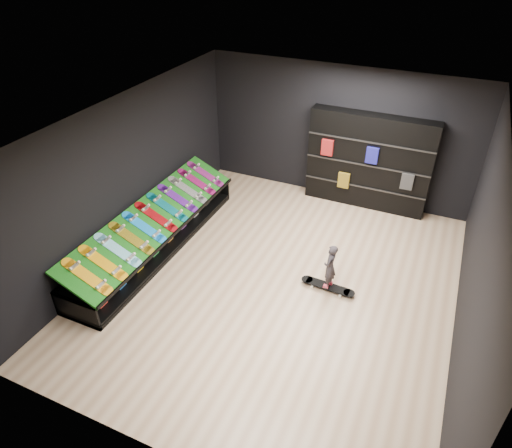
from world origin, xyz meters
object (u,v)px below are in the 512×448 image
at_px(display_rack, 157,237).
at_px(floor_skateboard, 328,288).
at_px(back_shelving, 368,162).
at_px(child, 329,274).

distance_m(display_rack, floor_skateboard, 3.45).
bearing_deg(floor_skateboard, back_shelving, 95.30).
xyz_separation_m(back_shelving, child, (0.11, -3.14, -0.71)).
distance_m(display_rack, back_shelving, 4.77).
distance_m(display_rack, child, 3.45).
bearing_deg(floor_skateboard, display_rack, -173.77).
relative_size(display_rack, child, 8.75).
height_order(display_rack, floor_skateboard, display_rack).
height_order(back_shelving, floor_skateboard, back_shelving).
bearing_deg(display_rack, floor_skateboard, 3.01).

